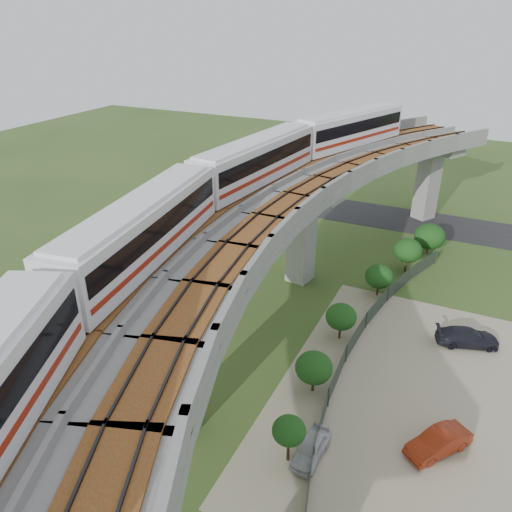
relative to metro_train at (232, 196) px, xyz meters
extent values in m
plane|color=#355321|center=(-0.38, 2.00, -12.31)|extent=(160.00, 160.00, 0.00)
cube|color=gray|center=(13.62, 0.00, -12.29)|extent=(18.00, 26.00, 0.04)
cube|color=#232326|center=(-0.38, 32.00, -12.29)|extent=(60.00, 8.00, 0.03)
cube|color=#99968E|center=(8.74, 33.79, -8.11)|extent=(2.86, 2.93, 8.40)
cube|color=#99968E|center=(8.74, 33.79, -3.31)|extent=(7.21, 5.74, 1.20)
cube|color=#99968E|center=(0.53, 12.41, -8.11)|extent=(2.35, 2.51, 8.40)
cube|color=#99968E|center=(0.53, 12.41, -3.31)|extent=(7.31, 3.58, 1.20)
cube|color=#99968E|center=(0.53, -8.42, -8.11)|extent=(2.35, 2.51, 8.40)
cube|color=#99968E|center=(0.53, -8.42, -3.31)|extent=(7.31, 3.58, 1.20)
cube|color=gray|center=(5.81, 28.53, -2.31)|extent=(16.42, 20.91, 0.80)
cube|color=gray|center=(1.95, 30.43, -1.41)|extent=(8.66, 17.08, 1.00)
cube|color=gray|center=(9.66, 26.63, -1.41)|extent=(8.66, 17.08, 1.00)
cube|color=brown|center=(3.83, 29.51, -1.85)|extent=(10.68, 18.08, 0.12)
cube|color=black|center=(3.83, 29.51, -1.73)|extent=(9.69, 17.59, 0.12)
cube|color=brown|center=(7.78, 27.56, -1.85)|extent=(10.68, 18.08, 0.12)
cube|color=black|center=(7.78, 27.56, -1.73)|extent=(9.69, 17.59, 0.12)
cube|color=gray|center=(0.32, 11.12, -2.31)|extent=(11.77, 20.03, 0.80)
cube|color=gray|center=(-3.93, 11.78, -1.41)|extent=(3.22, 18.71, 1.00)
cube|color=gray|center=(4.57, 10.47, -1.41)|extent=(3.22, 18.71, 1.00)
cube|color=brown|center=(-1.86, 11.46, -1.85)|extent=(5.44, 19.05, 0.12)
cube|color=black|center=(-1.86, 11.46, -1.73)|extent=(4.35, 18.88, 0.12)
cube|color=brown|center=(2.49, 10.79, -1.85)|extent=(5.44, 19.05, 0.12)
cube|color=black|center=(2.49, 10.79, -1.73)|extent=(4.35, 18.88, 0.12)
cube|color=gray|center=(0.32, -7.13, -2.31)|extent=(11.77, 20.03, 0.80)
cube|color=gray|center=(-3.93, -7.79, -1.41)|extent=(3.22, 18.71, 1.00)
cube|color=gray|center=(4.57, -6.48, -1.41)|extent=(3.22, 18.71, 1.00)
cube|color=brown|center=(-1.86, -7.47, -1.85)|extent=(5.44, 19.05, 0.12)
cube|color=black|center=(-1.86, -7.47, -1.73)|extent=(4.35, 18.88, 0.12)
cube|color=brown|center=(2.49, -6.80, -1.85)|extent=(5.44, 19.05, 0.12)
cube|color=black|center=(2.49, -6.80, -1.73)|extent=(4.35, 18.88, 0.12)
cube|color=white|center=(-1.92, -7.03, -0.07)|extent=(4.85, 15.23, 3.20)
cube|color=white|center=(-1.92, -7.03, 1.63)|extent=(4.21, 14.41, 0.22)
cube|color=black|center=(-1.92, -7.03, 0.38)|extent=(4.82, 14.65, 1.15)
cube|color=#9E220F|center=(-1.92, -7.03, -0.82)|extent=(4.82, 14.65, 0.30)
cube|color=black|center=(-1.92, -7.03, -1.53)|extent=(3.73, 12.89, 0.28)
cube|color=white|center=(-2.24, 8.52, -0.07)|extent=(4.26, 15.20, 3.20)
cube|color=white|center=(-2.24, 8.52, 1.63)|extent=(3.64, 14.40, 0.22)
cube|color=black|center=(-2.24, 8.52, 0.38)|extent=(4.26, 14.61, 1.15)
cube|color=#9E220F|center=(-2.24, 8.52, -0.82)|extent=(4.26, 14.61, 0.30)
cube|color=black|center=(-2.24, 8.52, -1.53)|extent=(3.23, 12.88, 0.28)
cube|color=white|center=(1.32, 23.67, -0.07)|extent=(7.76, 15.00, 3.20)
cube|color=white|center=(1.32, 23.67, 1.63)|extent=(6.99, 14.11, 0.22)
cube|color=black|center=(1.32, 23.67, 0.38)|extent=(7.60, 14.46, 1.15)
cube|color=#9E220F|center=(1.32, 23.67, -0.82)|extent=(7.60, 14.46, 0.30)
cube|color=black|center=(1.32, 23.67, -1.53)|extent=(6.22, 12.61, 0.28)
cylinder|color=#2D382D|center=(11.87, 21.29, -11.56)|extent=(0.08, 0.08, 1.50)
cube|color=#2D382D|center=(11.00, 18.97, -11.56)|extent=(1.69, 4.77, 1.40)
cylinder|color=#2D382D|center=(10.24, 16.62, -11.56)|extent=(0.08, 0.08, 1.50)
cube|color=#2D382D|center=(9.60, 14.24, -11.56)|extent=(1.23, 4.91, 1.40)
cylinder|color=#2D382D|center=(9.07, 11.82, -11.56)|extent=(0.08, 0.08, 1.50)
cube|color=#2D382D|center=(8.65, 9.39, -11.56)|extent=(0.75, 4.99, 1.40)
cylinder|color=#2D382D|center=(8.36, 6.93, -11.56)|extent=(0.08, 0.08, 1.50)
cube|color=#2D382D|center=(8.18, 4.47, -11.56)|extent=(0.27, 5.04, 1.40)
cylinder|color=#2D382D|center=(8.12, 2.00, -11.56)|extent=(0.08, 0.08, 1.50)
cube|color=#2D382D|center=(8.18, -0.48, -11.56)|extent=(0.27, 5.04, 1.40)
cylinder|color=#2D382D|center=(8.36, -2.94, -11.56)|extent=(0.08, 0.08, 1.50)
cube|color=#2D382D|center=(8.65, -5.39, -11.56)|extent=(0.75, 4.99, 1.40)
cylinder|color=#2D382D|center=(9.07, -7.83, -11.56)|extent=(0.08, 0.08, 1.50)
cube|color=#2D382D|center=(9.60, -10.25, -11.56)|extent=(1.23, 4.91, 1.40)
cylinder|color=#382314|center=(10.76, 23.60, -11.83)|extent=(0.18, 0.18, 0.96)
ellipsoid|color=#143E13|center=(10.76, 23.60, -10.39)|extent=(3.19, 3.19, 2.71)
cylinder|color=#382314|center=(9.43, 18.19, -11.53)|extent=(0.18, 0.18, 1.55)
ellipsoid|color=#143E13|center=(9.43, 18.19, -9.94)|extent=(2.71, 2.71, 2.31)
cylinder|color=#382314|center=(7.96, 12.56, -11.71)|extent=(0.18, 0.18, 1.19)
ellipsoid|color=#143E13|center=(7.96, 12.56, -10.36)|extent=(2.51, 2.51, 2.14)
cylinder|color=#382314|center=(6.82, 4.66, -11.65)|extent=(0.18, 0.18, 1.31)
ellipsoid|color=#143E13|center=(6.82, 4.66, -10.28)|extent=(2.41, 2.41, 2.05)
cylinder|color=#382314|center=(6.93, -1.96, -11.69)|extent=(0.18, 0.18, 1.23)
ellipsoid|color=#143E13|center=(6.93, -1.96, -10.33)|extent=(2.51, 2.51, 2.13)
cylinder|color=#382314|center=(7.61, -8.09, -11.44)|extent=(0.18, 0.18, 1.73)
ellipsoid|color=#143E13|center=(7.61, -8.09, -10.00)|extent=(1.92, 1.92, 1.63)
imported|color=silver|center=(8.69, -7.25, -11.66)|extent=(1.64, 3.66, 1.22)
imported|color=maroon|center=(15.26, -3.74, -11.58)|extent=(3.68, 4.20, 1.37)
imported|color=black|center=(15.91, 8.06, -11.59)|extent=(5.03, 3.29, 1.35)
camera|label=1|loc=(14.72, -27.37, 10.96)|focal=35.00mm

